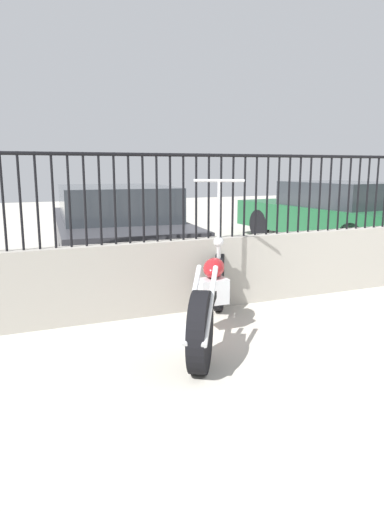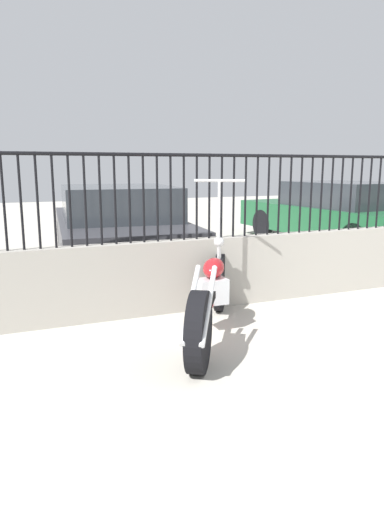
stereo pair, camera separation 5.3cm
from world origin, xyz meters
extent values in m
cube|color=#9E998E|center=(0.00, 2.63, 0.40)|extent=(9.99, 0.18, 0.79)
cylinder|color=black|center=(-3.88, 2.63, 1.25)|extent=(0.02, 0.02, 0.92)
cylinder|color=black|center=(-3.73, 2.63, 1.25)|extent=(0.02, 0.02, 0.92)
cylinder|color=black|center=(-3.58, 2.63, 1.25)|extent=(0.02, 0.02, 0.92)
cylinder|color=black|center=(-3.43, 2.63, 1.25)|extent=(0.02, 0.02, 0.92)
cylinder|color=black|center=(-3.28, 2.63, 1.25)|extent=(0.02, 0.02, 0.92)
cylinder|color=black|center=(-3.13, 2.63, 1.25)|extent=(0.02, 0.02, 0.92)
cylinder|color=black|center=(-2.98, 2.63, 1.25)|extent=(0.02, 0.02, 0.92)
cylinder|color=black|center=(-2.83, 2.63, 1.25)|extent=(0.02, 0.02, 0.92)
cylinder|color=black|center=(-2.68, 2.63, 1.25)|extent=(0.02, 0.02, 0.92)
cylinder|color=black|center=(-2.54, 2.63, 1.25)|extent=(0.02, 0.02, 0.92)
cylinder|color=black|center=(-2.39, 2.63, 1.25)|extent=(0.02, 0.02, 0.92)
cylinder|color=black|center=(-2.24, 2.63, 1.25)|extent=(0.02, 0.02, 0.92)
cylinder|color=black|center=(-2.09, 2.63, 1.25)|extent=(0.02, 0.02, 0.92)
cylinder|color=black|center=(-1.94, 2.63, 1.25)|extent=(0.02, 0.02, 0.92)
cylinder|color=black|center=(-1.79, 2.63, 1.25)|extent=(0.02, 0.02, 0.92)
cylinder|color=black|center=(-1.64, 2.63, 1.25)|extent=(0.02, 0.02, 0.92)
cylinder|color=black|center=(-1.49, 2.63, 1.25)|extent=(0.02, 0.02, 0.92)
cylinder|color=black|center=(-1.34, 2.63, 1.25)|extent=(0.02, 0.02, 0.92)
cylinder|color=black|center=(-1.19, 2.63, 1.25)|extent=(0.02, 0.02, 0.92)
cylinder|color=black|center=(-1.04, 2.63, 1.25)|extent=(0.02, 0.02, 0.92)
cylinder|color=black|center=(-0.89, 2.63, 1.25)|extent=(0.02, 0.02, 0.92)
cylinder|color=black|center=(-0.75, 2.63, 1.25)|extent=(0.02, 0.02, 0.92)
cylinder|color=black|center=(-0.60, 2.63, 1.25)|extent=(0.02, 0.02, 0.92)
cylinder|color=black|center=(-0.45, 2.63, 1.25)|extent=(0.02, 0.02, 0.92)
cylinder|color=black|center=(-0.30, 2.63, 1.25)|extent=(0.02, 0.02, 0.92)
cylinder|color=black|center=(-0.15, 2.63, 1.25)|extent=(0.02, 0.02, 0.92)
cylinder|color=black|center=(0.00, 2.63, 1.25)|extent=(0.02, 0.02, 0.92)
cylinder|color=black|center=(0.15, 2.63, 1.25)|extent=(0.02, 0.02, 0.92)
cylinder|color=black|center=(0.30, 2.63, 1.25)|extent=(0.02, 0.02, 0.92)
cylinder|color=black|center=(0.45, 2.63, 1.25)|extent=(0.02, 0.02, 0.92)
cylinder|color=black|center=(0.60, 2.63, 1.25)|extent=(0.02, 0.02, 0.92)
cylinder|color=black|center=(0.00, 2.63, 1.70)|extent=(9.99, 0.04, 0.04)
cylinder|color=black|center=(-1.73, 2.46, 0.32)|extent=(0.40, 0.59, 0.64)
cylinder|color=black|center=(-2.54, 1.13, 0.32)|extent=(0.45, 0.62, 0.65)
cylinder|color=#AD191E|center=(-2.13, 1.80, 0.32)|extent=(0.79, 1.25, 0.06)
cube|color=silver|center=(-2.11, 1.84, 0.42)|extent=(0.28, 0.18, 0.24)
ellipsoid|color=#AD191E|center=(-2.05, 1.94, 0.62)|extent=(0.40, 0.48, 0.18)
cube|color=black|center=(-2.38, 1.39, 0.50)|extent=(0.28, 0.32, 0.06)
cylinder|color=silver|center=(-1.78, 2.38, 0.57)|extent=(0.15, 0.21, 0.51)
sphere|color=silver|center=(-1.81, 2.33, 0.80)|extent=(0.11, 0.11, 0.11)
cylinder|color=silver|center=(-1.82, 2.31, 1.13)|extent=(0.03, 0.03, 0.62)
cylinder|color=silver|center=(-1.82, 2.31, 1.44)|extent=(0.46, 0.30, 0.03)
cylinder|color=silver|center=(-2.45, 1.14, 0.54)|extent=(0.44, 0.69, 0.44)
cylinder|color=silver|center=(-2.57, 1.21, 0.54)|extent=(0.44, 0.69, 0.44)
cylinder|color=black|center=(-3.00, 6.45, 0.32)|extent=(0.16, 0.65, 0.64)
cylinder|color=black|center=(-1.34, 6.31, 0.32)|extent=(0.16, 0.65, 0.64)
cylinder|color=black|center=(-3.21, 3.87, 0.32)|extent=(0.16, 0.65, 0.64)
cylinder|color=black|center=(-1.55, 3.74, 0.32)|extent=(0.16, 0.65, 0.64)
cube|color=#38383D|center=(-2.28, 5.09, 0.52)|extent=(2.10, 4.29, 0.56)
cube|color=#2D3338|center=(-2.29, 4.89, 1.04)|extent=(1.75, 2.12, 0.49)
cylinder|color=black|center=(1.40, 6.85, 0.32)|extent=(0.16, 0.65, 0.64)
cylinder|color=black|center=(3.10, 6.99, 0.32)|extent=(0.16, 0.65, 0.64)
cylinder|color=black|center=(1.62, 4.13, 0.32)|extent=(0.16, 0.65, 0.64)
cube|color=#1E5933|center=(2.36, 5.56, 0.52)|extent=(2.15, 4.53, 0.56)
cube|color=#2D3338|center=(2.38, 5.34, 1.04)|extent=(1.79, 2.23, 0.48)
camera|label=1|loc=(-3.89, -1.94, 1.57)|focal=32.00mm
camera|label=2|loc=(-3.84, -1.96, 1.57)|focal=32.00mm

